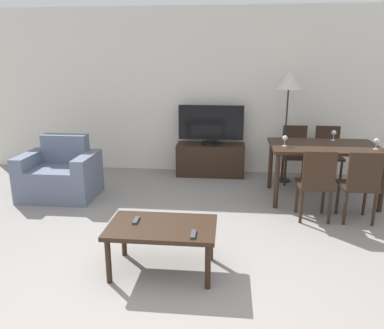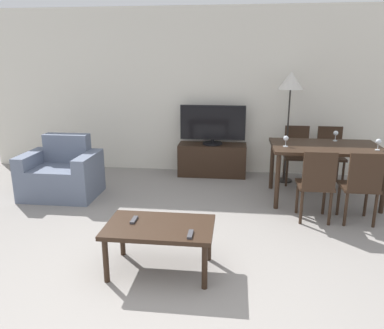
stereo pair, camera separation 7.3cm
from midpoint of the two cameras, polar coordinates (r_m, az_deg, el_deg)
name	(u,v)px [view 2 (the right image)]	position (r m, az deg, el deg)	size (l,w,h in m)	color
ground_plane	(141,315)	(3.07, -7.06, -21.86)	(18.00, 18.00, 0.00)	gray
wall_back	(197,92)	(6.36, 1.04, 10.97)	(7.34, 0.06, 2.70)	silver
armchair	(62,175)	(5.58, -18.83, -1.47)	(1.01, 0.74, 0.84)	slate
tv_stand	(212,160)	(6.24, 3.43, 0.74)	(1.11, 0.42, 0.53)	black
tv	(213,125)	(6.12, 3.52, 6.06)	(1.06, 0.32, 0.64)	black
coffee_table	(160,231)	(3.40, -4.34, -10.01)	(0.96, 0.59, 0.45)	black
dining_table	(325,152)	(5.33, 20.03, 1.86)	(1.43, 0.91, 0.77)	black
dining_chair_near	(316,182)	(4.61, 18.86, -2.57)	(0.40, 0.40, 0.88)	black
dining_chair_far	(330,152)	(6.15, 20.58, 1.73)	(0.40, 0.40, 0.88)	black
dining_chair_near_right	(361,184)	(4.74, 24.77, -2.69)	(0.40, 0.40, 0.88)	black
dining_chair_far_left	(297,152)	(6.05, 16.00, 1.91)	(0.40, 0.40, 0.88)	black
floor_lamp	(291,85)	(5.90, 15.16, 11.57)	(0.38, 0.38, 1.70)	black
remote_primary	(190,234)	(3.18, 0.41, -10.59)	(0.04, 0.15, 0.02)	#38383D
remote_secondary	(134,220)	(3.48, -8.22, -8.35)	(0.04, 0.15, 0.02)	#38383D
wine_glass_left	(286,139)	(5.06, 14.53, 3.79)	(0.07, 0.07, 0.15)	silver
wine_glass_center	(378,142)	(5.27, 26.90, 3.04)	(0.07, 0.07, 0.15)	silver
wine_glass_right	(336,134)	(5.64, 21.40, 4.39)	(0.07, 0.07, 0.15)	silver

